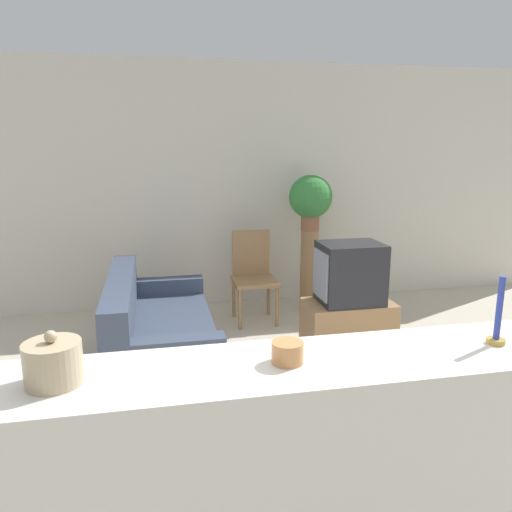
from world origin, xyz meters
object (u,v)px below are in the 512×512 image
Objects in this scene: couch at (157,336)px; potted_plant at (311,198)px; wooden_chair at (253,272)px; decorative_bowl at (53,363)px; television at (350,273)px.

potted_plant reaches higher than couch.
wooden_chair reaches higher than couch.
decorative_bowl is (-0.32, -2.35, 0.86)m from couch.
television is at bearing -87.69° from potted_plant.
television is 0.60× the size of wooden_chair.
television is 3.08× the size of decorative_bowl.
potted_plant is 4.10m from decorative_bowl.
decorative_bowl is (-1.33, -3.35, 0.62)m from wooden_chair.
wooden_chair is 3.65m from decorative_bowl.
couch is at bearing 82.30° from decorative_bowl.
television is at bearing 50.80° from decorative_bowl.
television is at bearing 5.40° from couch.
television is (1.74, 0.16, 0.40)m from couch.
decorative_bowl is at bearing -129.20° from television.
potted_plant reaches higher than decorative_bowl.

